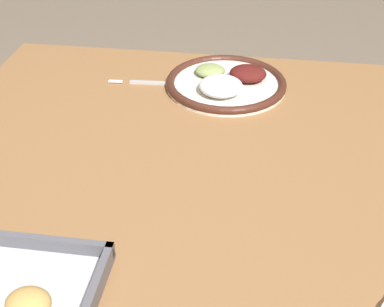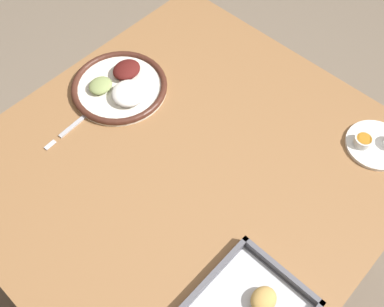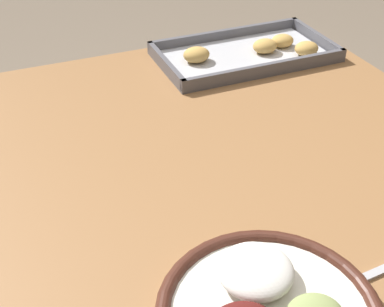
% 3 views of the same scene
% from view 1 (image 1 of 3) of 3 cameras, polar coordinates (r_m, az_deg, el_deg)
% --- Properties ---
extents(dining_table, '(1.07, 1.02, 0.76)m').
position_cam_1_polar(dining_table, '(1.09, -0.77, -5.84)').
color(dining_table, olive).
rests_on(dining_table, ground_plane).
extents(dinner_plate, '(0.29, 0.29, 0.05)m').
position_cam_1_polar(dinner_plate, '(1.29, 3.69, 7.57)').
color(dinner_plate, white).
rests_on(dinner_plate, dining_table).
extents(fork, '(0.20, 0.03, 0.00)m').
position_cam_1_polar(fork, '(1.31, -4.06, 7.53)').
color(fork, '#B2B2B7').
rests_on(fork, dining_table).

